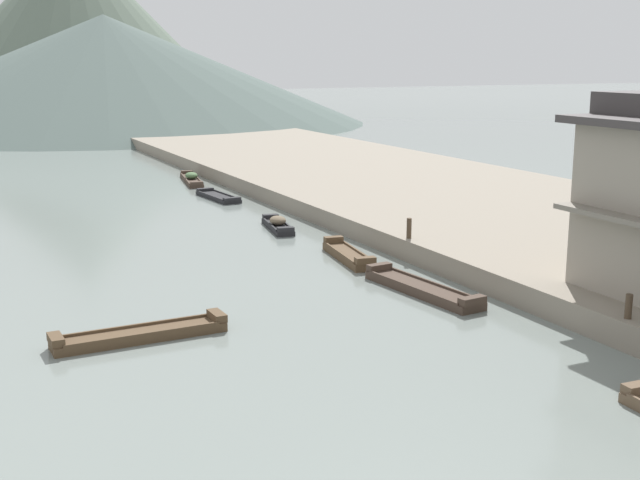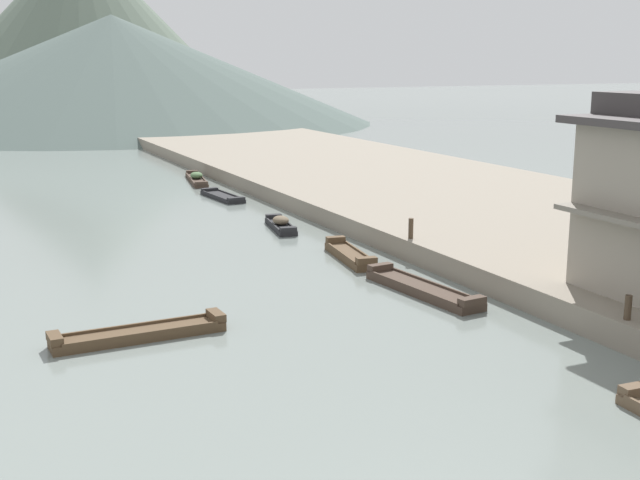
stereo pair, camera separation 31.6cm
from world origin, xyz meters
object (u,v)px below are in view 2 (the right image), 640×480
boat_midriver_upstream (197,179)px  boat_upstream_distant (350,255)px  mooring_post_dock_mid (628,307)px  mooring_post_dock_far (411,228)px  boat_moored_nearest (222,197)px  boat_moored_second (281,224)px  boat_moored_far (423,289)px  boat_moored_third (139,334)px

boat_midriver_upstream → boat_upstream_distant: boat_midriver_upstream is taller
mooring_post_dock_mid → mooring_post_dock_far: 11.76m
boat_moored_nearest → mooring_post_dock_far: bearing=-82.5°
boat_moored_second → boat_upstream_distant: bearing=-88.1°
boat_midriver_upstream → mooring_post_dock_far: bearing=-86.0°
boat_moored_far → mooring_post_dock_far: (2.24, 4.57, 1.12)m
boat_moored_nearest → mooring_post_dock_mid: size_ratio=6.12×
boat_moored_far → boat_midriver_upstream: boat_midriver_upstream is taller
boat_upstream_distant → boat_midriver_upstream: bearing=88.6°
boat_moored_third → mooring_post_dock_far: mooring_post_dock_far is taller
boat_moored_second → boat_moored_third: bearing=-127.0°
boat_moored_second → mooring_post_dock_mid: size_ratio=5.24×
boat_moored_nearest → boat_moored_far: (0.03, -21.99, 0.04)m
boat_moored_far → mooring_post_dock_mid: 7.60m
boat_upstream_distant → boat_moored_third: bearing=-148.8°
boat_moored_second → mooring_post_dock_mid: (2.52, -19.59, 0.99)m
boat_moored_far → mooring_post_dock_far: bearing=63.9°
boat_moored_nearest → boat_moored_second: size_ratio=1.17×
boat_midriver_upstream → mooring_post_dock_mid: (1.73, -36.26, 1.01)m
boat_moored_nearest → boat_midriver_upstream: boat_midriver_upstream is taller
boat_upstream_distant → boat_moored_far: bearing=-89.6°
boat_moored_far → boat_upstream_distant: (-0.04, 5.50, 0.02)m
boat_moored_nearest → boat_moored_third: 24.67m
boat_moored_nearest → boat_moored_second: boat_moored_second is taller
boat_moored_nearest → boat_moored_second: 9.58m
boat_moored_third → mooring_post_dock_mid: 14.01m
boat_moored_nearest → mooring_post_dock_far: size_ratio=5.21×
boat_moored_nearest → boat_midriver_upstream: size_ratio=0.75×
boat_moored_nearest → boat_moored_far: bearing=-89.9°
boat_moored_third → mooring_post_dock_far: (12.30, 5.13, 1.12)m
boat_moored_nearest → boat_upstream_distant: bearing=-90.0°
boat_moored_third → boat_moored_far: (10.05, 0.56, 0.00)m
boat_moored_second → boat_moored_far: boat_moored_second is taller
boat_moored_second → boat_midriver_upstream: size_ratio=0.64×
boat_midriver_upstream → boat_moored_nearest: bearing=-94.4°
boat_moored_far → boat_moored_third: bearing=-176.8°
boat_moored_third → boat_midriver_upstream: boat_midriver_upstream is taller
boat_upstream_distant → mooring_post_dock_far: 2.70m
boat_moored_second → mooring_post_dock_far: size_ratio=4.46×
boat_moored_third → boat_moored_second: bearing=53.0°
boat_moored_far → boat_midriver_upstream: 29.09m
boat_moored_nearest → boat_upstream_distant: (-0.01, -16.48, 0.06)m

